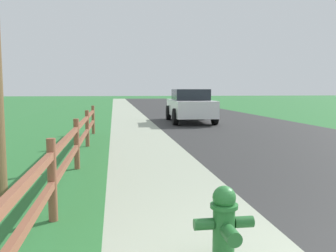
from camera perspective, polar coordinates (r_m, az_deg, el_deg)
ground_plane at (r=27.23m, az=-4.71°, el=2.47°), size 120.00×120.00×0.00m
road_asphalt at (r=29.65m, az=1.80°, el=2.78°), size 7.00×66.00×0.01m
curb_concrete at (r=29.19m, az=-10.87°, el=2.62°), size 6.00×66.00×0.01m
grass_verge at (r=29.28m, az=-13.81°, el=2.57°), size 5.00×66.00×0.00m
fire_hydrant at (r=3.43m, az=9.00°, el=-15.37°), size 0.56×0.46×0.74m
rail_fence at (r=7.39m, az=-14.42°, el=-2.14°), size 0.11×11.68×1.03m
parked_suv_white at (r=17.58m, az=3.54°, el=3.29°), size 2.20×4.66×1.62m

